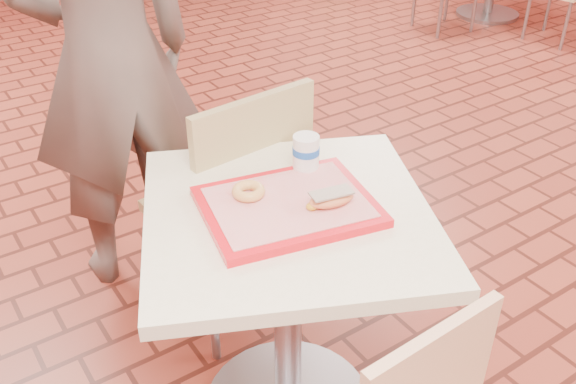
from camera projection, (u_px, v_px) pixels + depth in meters
wainscot_band at (434, 119)px, 2.94m from camera, size 8.00×10.00×1.00m
main_table at (288, 285)px, 1.90m from camera, size 0.78×0.78×0.82m
chair_main_back at (236, 201)px, 2.27m from camera, size 0.50×0.50×1.00m
customer at (109, 56)px, 2.35m from camera, size 0.70×0.46×1.91m
serving_tray at (288, 206)px, 1.74m from camera, size 0.46×0.36×0.03m
ring_donut at (249, 191)px, 1.75m from camera, size 0.09×0.09×0.03m
long_john_donut at (330, 199)px, 1.71m from camera, size 0.14×0.09×0.04m
paper_cup at (306, 151)px, 1.87m from camera, size 0.08×0.08×0.10m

